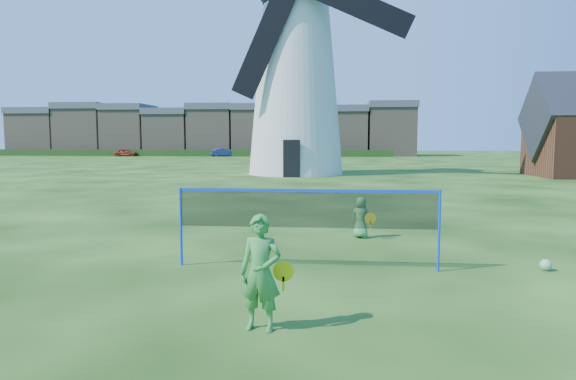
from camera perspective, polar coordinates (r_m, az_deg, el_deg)
The scene contains 10 objects.
ground at distance 10.00m, azimuth -1.44°, elevation -8.86°, with size 220.00×220.00×0.00m, color black.
windmill at distance 37.69m, azimuth 0.88°, elevation 12.70°, with size 15.92×6.80×21.09m.
badminton_net at distance 9.93m, azimuth 2.11°, elevation -2.25°, with size 5.05×0.05×1.55m.
player_girl at distance 6.80m, azimuth -3.04°, elevation -9.13°, with size 0.73×0.45×1.53m.
player_boy at distance 13.23m, azimuth 8.10°, elevation -3.02°, with size 0.66×0.50×1.05m.
play_ball at distance 11.09m, azimuth 26.64°, elevation -7.43°, with size 0.22×0.22×0.22m, color green.
terraced_houses at distance 84.26m, azimuth -8.77°, elevation 6.55°, with size 64.99×8.40×8.34m.
hedge at distance 79.11m, azimuth -11.43°, elevation 4.05°, with size 62.00×0.80×1.00m, color #193814.
car_left at distance 81.07m, azimuth -17.55°, elevation 3.98°, with size 1.33×3.30×1.12m, color #99351B.
car_right at distance 77.38m, azimuth -7.16°, elevation 4.16°, with size 1.29×3.69×1.22m, color navy.
Camera 1 is at (1.20, -9.61, 2.50)m, focal length 32.12 mm.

